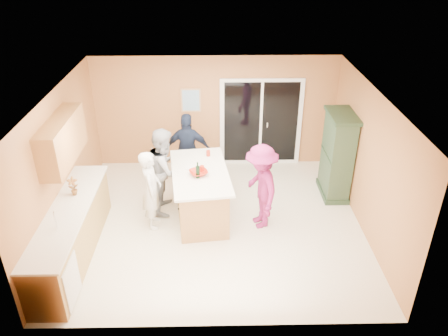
{
  "coord_description": "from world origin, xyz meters",
  "views": [
    {
      "loc": [
        0.01,
        -6.89,
        4.97
      ],
      "look_at": [
        0.15,
        0.1,
        1.15
      ],
      "focal_mm": 35.0,
      "sensor_mm": 36.0,
      "label": 1
    }
  ],
  "objects_px": {
    "woman_grey": "(165,170)",
    "woman_navy": "(188,150)",
    "woman_white": "(151,190)",
    "green_hutch": "(337,156)",
    "woman_magenta": "(261,187)",
    "kitchen_island": "(201,195)"
  },
  "relations": [
    {
      "from": "kitchen_island",
      "to": "woman_white",
      "type": "distance_m",
      "value": 0.98
    },
    {
      "from": "woman_grey",
      "to": "woman_navy",
      "type": "xyz_separation_m",
      "value": [
        0.4,
        0.95,
        -0.04
      ]
    },
    {
      "from": "kitchen_island",
      "to": "woman_grey",
      "type": "bearing_deg",
      "value": 149.44
    },
    {
      "from": "green_hutch",
      "to": "woman_white",
      "type": "distance_m",
      "value": 3.83
    },
    {
      "from": "woman_grey",
      "to": "woman_navy",
      "type": "distance_m",
      "value": 1.03
    },
    {
      "from": "woman_grey",
      "to": "woman_white",
      "type": "bearing_deg",
      "value": 163.51
    },
    {
      "from": "woman_navy",
      "to": "woman_grey",
      "type": "bearing_deg",
      "value": 71.95
    },
    {
      "from": "kitchen_island",
      "to": "green_hutch",
      "type": "height_order",
      "value": "green_hutch"
    },
    {
      "from": "woman_magenta",
      "to": "woman_navy",
      "type": "bearing_deg",
      "value": -151.25
    },
    {
      "from": "woman_navy",
      "to": "woman_magenta",
      "type": "bearing_deg",
      "value": 137.35
    },
    {
      "from": "woman_white",
      "to": "woman_grey",
      "type": "relative_size",
      "value": 0.9
    },
    {
      "from": "kitchen_island",
      "to": "woman_grey",
      "type": "distance_m",
      "value": 0.85
    },
    {
      "from": "woman_white",
      "to": "woman_grey",
      "type": "height_order",
      "value": "woman_grey"
    },
    {
      "from": "green_hutch",
      "to": "woman_navy",
      "type": "bearing_deg",
      "value": 171.42
    },
    {
      "from": "kitchen_island",
      "to": "woman_navy",
      "type": "xyz_separation_m",
      "value": [
        -0.29,
        1.24,
        0.36
      ]
    },
    {
      "from": "kitchen_island",
      "to": "woman_magenta",
      "type": "height_order",
      "value": "woman_magenta"
    },
    {
      "from": "woman_white",
      "to": "woman_magenta",
      "type": "distance_m",
      "value": 2.02
    },
    {
      "from": "woman_white",
      "to": "green_hutch",
      "type": "bearing_deg",
      "value": -78.06
    },
    {
      "from": "woman_navy",
      "to": "woman_magenta",
      "type": "height_order",
      "value": "woman_magenta"
    },
    {
      "from": "woman_navy",
      "to": "woman_magenta",
      "type": "distance_m",
      "value": 2.09
    },
    {
      "from": "woman_grey",
      "to": "woman_navy",
      "type": "relative_size",
      "value": 1.05
    },
    {
      "from": "kitchen_island",
      "to": "woman_white",
      "type": "relative_size",
      "value": 1.31
    }
  ]
}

